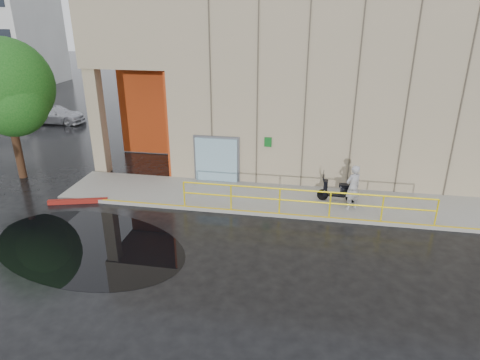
% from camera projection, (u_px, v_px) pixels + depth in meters
% --- Properties ---
extents(ground, '(120.00, 120.00, 0.00)m').
position_uv_depth(ground, '(172.00, 251.00, 14.29)').
color(ground, black).
rests_on(ground, ground).
extents(sidewalk, '(20.00, 3.00, 0.15)m').
position_uv_depth(sidewalk, '(299.00, 201.00, 17.72)').
color(sidewalk, gray).
rests_on(sidewalk, ground).
extents(building, '(20.00, 10.17, 8.00)m').
position_uv_depth(building, '(331.00, 76.00, 21.88)').
color(building, gray).
rests_on(building, ground).
extents(guardrail, '(9.56, 0.06, 1.03)m').
position_uv_depth(guardrail, '(305.00, 202.00, 16.22)').
color(guardrail, yellow).
rests_on(guardrail, sidewalk).
extents(person, '(0.80, 0.74, 1.83)m').
position_uv_depth(person, '(353.00, 188.00, 16.53)').
color(person, '#9A9A9E').
rests_on(person, sidewalk).
extents(scooter, '(1.61, 0.58, 1.24)m').
position_uv_depth(scooter, '(338.00, 185.00, 17.26)').
color(scooter, black).
rests_on(scooter, sidewalk).
extents(red_curb, '(2.36, 0.83, 0.18)m').
position_uv_depth(red_curb, '(78.00, 201.00, 17.66)').
color(red_curb, maroon).
rests_on(red_curb, ground).
extents(puddle, '(8.34, 6.40, 0.01)m').
position_uv_depth(puddle, '(87.00, 245.00, 14.60)').
color(puddle, black).
rests_on(puddle, ground).
extents(car_c, '(4.22, 1.91, 1.20)m').
position_uv_depth(car_c, '(55.00, 114.00, 29.42)').
color(car_c, '#A8AAB0').
rests_on(car_c, ground).
extents(tree_near, '(4.20, 4.20, 6.41)m').
position_uv_depth(tree_near, '(7.00, 90.00, 18.67)').
color(tree_near, black).
rests_on(tree_near, ground).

